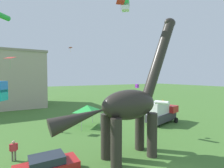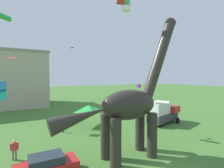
{
  "view_description": "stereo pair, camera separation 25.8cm",
  "coord_description": "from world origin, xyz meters",
  "px_view_note": "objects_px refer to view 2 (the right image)",
  "views": [
    {
      "loc": [
        -9.52,
        -7.3,
        6.95
      ],
      "look_at": [
        -2.0,
        5.8,
        6.3
      ],
      "focal_mm": 27.21,
      "sensor_mm": 36.0,
      "label": 1
    },
    {
      "loc": [
        -9.3,
        -7.43,
        6.95
      ],
      "look_at": [
        -2.0,
        5.8,
        6.3
      ],
      "focal_mm": 27.21,
      "sensor_mm": 36.0,
      "label": 2
    }
  ],
  "objects_px": {
    "parked_box_truck": "(162,112)",
    "parked_sedan_left": "(46,166)",
    "person_photographer": "(63,128)",
    "kite_trailing": "(126,5)",
    "kite_drifting": "(0,16)",
    "kite_mid_center": "(139,86)",
    "kite_near_high": "(163,102)",
    "dinosaur_sculpture": "(129,105)",
    "kite_far_left": "(12,58)",
    "festival_canopy_tent": "(88,108)",
    "person_watching_child": "(14,148)",
    "kite_far_right": "(72,48)",
    "kite_mid_left": "(121,2)"
  },
  "relations": [
    {
      "from": "parked_sedan_left",
      "to": "person_watching_child",
      "type": "bearing_deg",
      "value": 116.7
    },
    {
      "from": "parked_box_truck",
      "to": "festival_canopy_tent",
      "type": "xyz_separation_m",
      "value": [
        -10.16,
        3.92,
        0.9
      ]
    },
    {
      "from": "dinosaur_sculpture",
      "to": "kite_far_left",
      "type": "bearing_deg",
      "value": 130.22
    },
    {
      "from": "dinosaur_sculpture",
      "to": "kite_far_right",
      "type": "height_order",
      "value": "dinosaur_sculpture"
    },
    {
      "from": "parked_box_truck",
      "to": "person_photographer",
      "type": "height_order",
      "value": "parked_box_truck"
    },
    {
      "from": "kite_drifting",
      "to": "festival_canopy_tent",
      "type": "bearing_deg",
      "value": 26.72
    },
    {
      "from": "parked_box_truck",
      "to": "person_photographer",
      "type": "relative_size",
      "value": 5.97
    },
    {
      "from": "dinosaur_sculpture",
      "to": "person_photographer",
      "type": "distance_m",
      "value": 10.71
    },
    {
      "from": "person_photographer",
      "to": "kite_near_high",
      "type": "distance_m",
      "value": 12.5
    },
    {
      "from": "kite_far_right",
      "to": "kite_mid_center",
      "type": "xyz_separation_m",
      "value": [
        13.18,
        -0.68,
        -6.58
      ]
    },
    {
      "from": "kite_trailing",
      "to": "kite_far_right",
      "type": "height_order",
      "value": "kite_trailing"
    },
    {
      "from": "person_photographer",
      "to": "kite_drifting",
      "type": "distance_m",
      "value": 13.51
    },
    {
      "from": "parked_sedan_left",
      "to": "festival_canopy_tent",
      "type": "relative_size",
      "value": 1.34
    },
    {
      "from": "person_photographer",
      "to": "kite_mid_center",
      "type": "relative_size",
      "value": 1.31
    },
    {
      "from": "parked_sedan_left",
      "to": "kite_far_right",
      "type": "bearing_deg",
      "value": 67.67
    },
    {
      "from": "parked_box_truck",
      "to": "parked_sedan_left",
      "type": "bearing_deg",
      "value": -175.1
    },
    {
      "from": "kite_far_left",
      "to": "parked_box_truck",
      "type": "bearing_deg",
      "value": -21.97
    },
    {
      "from": "kite_mid_left",
      "to": "person_watching_child",
      "type": "bearing_deg",
      "value": 171.12
    },
    {
      "from": "parked_box_truck",
      "to": "kite_near_high",
      "type": "distance_m",
      "value": 6.53
    },
    {
      "from": "festival_canopy_tent",
      "to": "kite_mid_center",
      "type": "distance_m",
      "value": 13.56
    },
    {
      "from": "person_photographer",
      "to": "kite_trailing",
      "type": "bearing_deg",
      "value": 12.32
    },
    {
      "from": "person_photographer",
      "to": "person_watching_child",
      "type": "height_order",
      "value": "person_watching_child"
    },
    {
      "from": "kite_drifting",
      "to": "kite_near_high",
      "type": "distance_m",
      "value": 17.89
    },
    {
      "from": "kite_trailing",
      "to": "kite_mid_center",
      "type": "height_order",
      "value": "kite_trailing"
    },
    {
      "from": "kite_mid_center",
      "to": "dinosaur_sculpture",
      "type": "bearing_deg",
      "value": -130.25
    },
    {
      "from": "kite_drifting",
      "to": "kite_trailing",
      "type": "bearing_deg",
      "value": 2.99
    },
    {
      "from": "parked_sedan_left",
      "to": "kite_near_high",
      "type": "height_order",
      "value": "kite_near_high"
    },
    {
      "from": "dinosaur_sculpture",
      "to": "festival_canopy_tent",
      "type": "distance_m",
      "value": 10.58
    },
    {
      "from": "festival_canopy_tent",
      "to": "kite_mid_left",
      "type": "height_order",
      "value": "kite_mid_left"
    },
    {
      "from": "dinosaur_sculpture",
      "to": "parked_sedan_left",
      "type": "distance_m",
      "value": 7.6
    },
    {
      "from": "parked_sedan_left",
      "to": "kite_far_right",
      "type": "height_order",
      "value": "kite_far_right"
    },
    {
      "from": "kite_drifting",
      "to": "kite_mid_center",
      "type": "distance_m",
      "value": 25.18
    },
    {
      "from": "kite_near_high",
      "to": "kite_far_left",
      "type": "bearing_deg",
      "value": 141.18
    },
    {
      "from": "kite_drifting",
      "to": "kite_far_right",
      "type": "height_order",
      "value": "kite_drifting"
    },
    {
      "from": "festival_canopy_tent",
      "to": "kite_mid_center",
      "type": "bearing_deg",
      "value": 20.77
    },
    {
      "from": "parked_sedan_left",
      "to": "kite_far_left",
      "type": "height_order",
      "value": "kite_far_left"
    },
    {
      "from": "kite_near_high",
      "to": "kite_drifting",
      "type": "bearing_deg",
      "value": 167.96
    },
    {
      "from": "kite_far_left",
      "to": "kite_far_right",
      "type": "bearing_deg",
      "value": 10.18
    },
    {
      "from": "person_photographer",
      "to": "kite_near_high",
      "type": "xyz_separation_m",
      "value": [
        9.62,
        -7.22,
        3.42
      ]
    },
    {
      "from": "person_watching_child",
      "to": "kite_trailing",
      "type": "distance_m",
      "value": 19.42
    },
    {
      "from": "parked_sedan_left",
      "to": "person_photographer",
      "type": "height_order",
      "value": "parked_sedan_left"
    },
    {
      "from": "parked_box_truck",
      "to": "person_watching_child",
      "type": "height_order",
      "value": "parked_box_truck"
    },
    {
      "from": "kite_trailing",
      "to": "kite_mid_left",
      "type": "bearing_deg",
      "value": -130.55
    },
    {
      "from": "person_photographer",
      "to": "kite_mid_center",
      "type": "distance_m",
      "value": 17.75
    },
    {
      "from": "festival_canopy_tent",
      "to": "kite_far_left",
      "type": "height_order",
      "value": "kite_far_left"
    },
    {
      "from": "kite_mid_center",
      "to": "kite_near_high",
      "type": "xyz_separation_m",
      "value": [
        -6.57,
        -12.96,
        -1.08
      ]
    },
    {
      "from": "person_watching_child",
      "to": "parked_box_truck",
      "type": "bearing_deg",
      "value": -156.91
    },
    {
      "from": "person_watching_child",
      "to": "kite_trailing",
      "type": "relative_size",
      "value": 1.34
    },
    {
      "from": "kite_far_left",
      "to": "dinosaur_sculpture",
      "type": "bearing_deg",
      "value": -58.15
    },
    {
      "from": "dinosaur_sculpture",
      "to": "kite_drifting",
      "type": "height_order",
      "value": "dinosaur_sculpture"
    }
  ]
}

